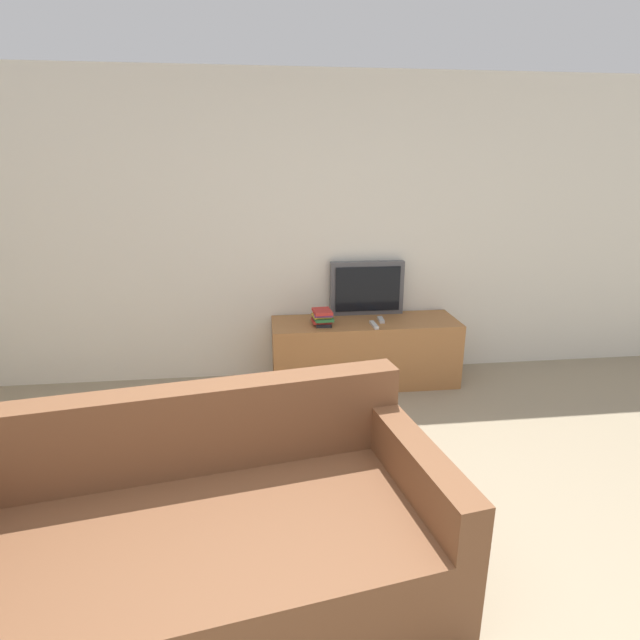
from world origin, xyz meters
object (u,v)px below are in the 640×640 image
television (367,288)px  book_stack (322,317)px  tv_stand (365,352)px  remote_on_stand (381,320)px  couch (196,549)px  remote_secondary (374,325)px

television → book_stack: (-0.43, -0.27, -0.17)m
tv_stand → television: television is taller
book_stack → remote_on_stand: size_ratio=1.62×
book_stack → remote_on_stand: bearing=4.1°
television → couch: 2.80m
remote_secondary → couch: bearing=-120.7°
couch → book_stack: bearing=60.2°
television → couch: size_ratio=0.29×
tv_stand → remote_secondary: remote_secondary is taller
television → couch: (-1.25, -2.46, -0.52)m
couch → remote_on_stand: bearing=49.8°
television → book_stack: bearing=-148.0°
couch → remote_secondary: 2.45m
tv_stand → remote_on_stand: bearing=-8.5°
tv_stand → television: bearing=76.4°
television → remote_on_stand: size_ratio=4.58×
tv_stand → book_stack: size_ratio=6.92×
couch → remote_secondary: couch is taller
book_stack → television: bearing=32.0°
television → book_stack: 0.54m
remote_on_stand → tv_stand: bearing=171.5°
couch → tv_stand: bearing=52.5°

